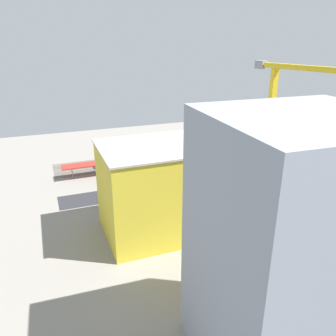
{
  "coord_description": "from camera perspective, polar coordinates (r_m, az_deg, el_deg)",
  "views": [
    {
      "loc": [
        45.77,
        95.1,
        43.55
      ],
      "look_at": [
        11.23,
        1.49,
        4.84
      ],
      "focal_mm": 36.38,
      "sensor_mm": 36.0,
      "label": 1
    }
  ],
  "objects": [
    {
      "name": "parked_car_6",
      "position": [
        107.74,
        -2.24,
        -2.18
      ],
      "size": [
        4.74,
        2.03,
        1.83
      ],
      "color": "black",
      "rests_on": "ground"
    },
    {
      "name": "track_rails",
      "position": [
        132.41,
        1.14,
        2.08
      ],
      "size": [
        90.37,
        8.86,
        0.12
      ],
      "color": "#9E9EA8",
      "rests_on": "ground"
    },
    {
      "name": "construction_building",
      "position": [
        81.17,
        3.49,
        -2.91
      ],
      "size": [
        40.62,
        20.06,
        20.89
      ],
      "primitive_type": "cube",
      "rotation": [
        0.0,
        0.0,
        0.01
      ],
      "color": "yellow",
      "rests_on": "ground"
    },
    {
      "name": "platform_canopy_far",
      "position": [
        130.91,
        3.68,
        3.75
      ],
      "size": [
        68.32,
        5.03,
        4.63
      ],
      "color": "#B73328",
      "rests_on": "ground"
    },
    {
      "name": "traffic_light",
      "position": [
        105.35,
        7.31,
        -0.98
      ],
      "size": [
        0.5,
        0.36,
        6.09
      ],
      "color": "#333333",
      "rests_on": "ground"
    },
    {
      "name": "construction_roof_slab",
      "position": [
        77.44,
        3.67,
        4.3
      ],
      "size": [
        41.22,
        20.67,
        0.4
      ],
      "primitive_type": "cube",
      "rotation": [
        0.0,
        0.0,
        0.01
      ],
      "color": "#B7B2A8",
      "rests_on": "construction_building"
    },
    {
      "name": "freight_coach_far",
      "position": [
        127.05,
        -0.33,
        2.74
      ],
      "size": [
        19.97,
        3.21,
        6.28
      ],
      "color": "black",
      "rests_on": "ground"
    },
    {
      "name": "parked_car_3",
      "position": [
        115.27,
        8.1,
        -0.8
      ],
      "size": [
        4.69,
        1.87,
        1.75
      ],
      "color": "black",
      "rests_on": "ground"
    },
    {
      "name": "street_asphalt",
      "position": [
        110.49,
        6.01,
        -2.13
      ],
      "size": [
        90.47,
        10.07,
        0.01
      ],
      "primitive_type": "cube",
      "rotation": [
        0.0,
        0.0,
        0.01
      ],
      "color": "#2D2D33",
      "rests_on": "ground"
    },
    {
      "name": "parked_car_5",
      "position": [
        110.16,
        1.5,
        -1.66
      ],
      "size": [
        4.15,
        1.94,
        1.69
      ],
      "color": "black",
      "rests_on": "ground"
    },
    {
      "name": "platform_canopy_near",
      "position": [
        119.95,
        -2.09,
        1.99
      ],
      "size": [
        64.16,
        5.41,
        4.34
      ],
      "color": "#A82D23",
      "rests_on": "ground"
    },
    {
      "name": "locomotive",
      "position": [
        140.72,
        6.65,
        3.85
      ],
      "size": [
        14.1,
        3.2,
        5.35
      ],
      "color": "black",
      "rests_on": "ground"
    },
    {
      "name": "parked_car_2",
      "position": [
        118.74,
        10.68,
        -0.29
      ],
      "size": [
        4.47,
        2.0,
        1.74
      ],
      "color": "black",
      "rests_on": "ground"
    },
    {
      "name": "box_truck_1",
      "position": [
        102.98,
        8.62,
        -3.11
      ],
      "size": [
        9.9,
        2.7,
        3.2
      ],
      "color": "black",
      "rests_on": "ground"
    },
    {
      "name": "box_truck_0",
      "position": [
        100.79,
        5.06,
        -3.37
      ],
      "size": [
        9.32,
        2.61,
        3.65
      ],
      "color": "black",
      "rests_on": "ground"
    },
    {
      "name": "parked_car_1",
      "position": [
        122.68,
        13.78,
        0.16
      ],
      "size": [
        4.29,
        1.98,
        1.73
      ],
      "color": "black",
      "rests_on": "ground"
    },
    {
      "name": "box_truck_2",
      "position": [
        99.18,
        2.19,
        -3.75
      ],
      "size": [
        8.11,
        2.46,
        3.61
      ],
      "color": "black",
      "rests_on": "ground"
    },
    {
      "name": "ground_plane",
      "position": [
        114.17,
        5.03,
        -1.3
      ],
      "size": [
        144.6,
        144.6,
        0.0
      ],
      "primitive_type": "plane",
      "color": "gray",
      "rests_on": "ground"
    },
    {
      "name": "passenger_coach",
      "position": [
        150.59,
        13.78,
        5.05
      ],
      "size": [
        17.33,
        3.1,
        6.09
      ],
      "color": "black",
      "rests_on": "ground"
    },
    {
      "name": "street_tree_0",
      "position": [
        109.33,
        12.47,
        0.44
      ],
      "size": [
        5.26,
        5.26,
        8.38
      ],
      "color": "brown",
      "rests_on": "ground"
    },
    {
      "name": "tower_crane",
      "position": [
        91.14,
        17.58,
        6.73
      ],
      "size": [
        8.92,
        25.49,
        37.89
      ],
      "color": "gray",
      "rests_on": "ground"
    },
    {
      "name": "street_tree_1",
      "position": [
        95.01,
        -7.8,
        -3.09
      ],
      "size": [
        5.76,
        5.76,
        7.66
      ],
      "color": "brown",
      "rests_on": "ground"
    },
    {
      "name": "parked_car_0",
      "position": [
        126.05,
        16.3,
        0.48
      ],
      "size": [
        4.09,
        1.79,
        1.72
      ],
      "color": "black",
      "rests_on": "ground"
    },
    {
      "name": "rail_bed",
      "position": [
        132.47,
        1.14,
        2.01
      ],
      "size": [
        90.53,
        15.3,
        0.01
      ],
      "primitive_type": "cube",
      "rotation": [
        0.0,
        0.0,
        0.01
      ],
      "color": "#665E54",
      "rests_on": "ground"
    },
    {
      "name": "parked_car_4",
      "position": [
        112.31,
        4.72,
        -1.28
      ],
      "size": [
        4.65,
        1.9,
        1.62
      ],
      "color": "black",
      "rests_on": "ground"
    },
    {
      "name": "street_tree_2",
      "position": [
        100.32,
        1.31,
        -1.19
      ],
      "size": [
        5.47,
        5.47,
        8.09
      ],
      "color": "brown",
      "rests_on": "ground"
    }
  ]
}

